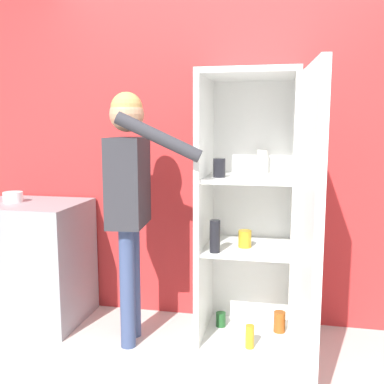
% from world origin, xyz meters
% --- Properties ---
extents(wall_back, '(7.00, 0.06, 2.55)m').
position_xyz_m(wall_back, '(0.00, 0.98, 1.27)').
color(wall_back, '#B72D2D').
rests_on(wall_back, ground_plane).
extents(refrigerator, '(0.73, 1.22, 1.80)m').
position_xyz_m(refrigerator, '(0.28, 0.54, 0.89)').
color(refrigerator, white).
rests_on(refrigerator, ground_plane).
extents(person, '(0.66, 0.52, 1.67)m').
position_xyz_m(person, '(-0.56, 0.43, 1.08)').
color(person, '#384770').
rests_on(person, ground_plane).
extents(counter, '(0.78, 0.62, 0.90)m').
position_xyz_m(counter, '(-1.41, 0.62, 0.45)').
color(counter, gray).
rests_on(counter, ground_plane).
extents(bowl, '(0.14, 0.14, 0.08)m').
position_xyz_m(bowl, '(-1.54, 0.62, 0.94)').
color(bowl, white).
rests_on(bowl, counter).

